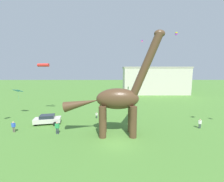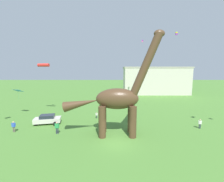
% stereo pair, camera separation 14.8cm
% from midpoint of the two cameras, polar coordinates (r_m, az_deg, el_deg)
% --- Properties ---
extents(ground_plane, '(240.00, 240.00, 0.00)m').
position_cam_midpoint_polar(ground_plane, '(19.85, 1.69, -18.91)').
color(ground_plane, '#4C7F33').
extents(dinosaur_sculpture, '(13.45, 2.85, 14.06)m').
position_cam_midpoint_polar(dinosaur_sculpture, '(20.64, 1.72, -2.90)').
color(dinosaur_sculpture, '#513823').
rests_on(dinosaur_sculpture, ground_plane).
extents(parked_sedan_left, '(4.47, 2.56, 1.55)m').
position_cam_midpoint_polar(parked_sedan_left, '(27.95, -23.16, -9.70)').
color(parked_sedan_left, silver).
rests_on(parked_sedan_left, ground_plane).
extents(person_watching_child, '(0.41, 0.18, 1.10)m').
position_cam_midpoint_polar(person_watching_child, '(28.88, -5.94, -8.82)').
color(person_watching_child, '#2D3347').
rests_on(person_watching_child, ground_plane).
extents(person_vendor_side, '(0.66, 0.29, 1.76)m').
position_cam_midpoint_polar(person_vendor_side, '(23.22, -20.02, -12.45)').
color(person_vendor_side, '#2D3347').
rests_on(person_vendor_side, ground_plane).
extents(person_photographer, '(0.55, 0.24, 1.46)m').
position_cam_midpoint_polar(person_photographer, '(27.45, 29.92, -10.28)').
color(person_photographer, '#2D3347').
rests_on(person_photographer, ground_plane).
extents(person_strolling_adult, '(0.60, 0.27, 1.61)m').
position_cam_midpoint_polar(person_strolling_adult, '(26.60, -33.10, -10.86)').
color(person_strolling_adult, '#6B6056').
rests_on(person_strolling_adult, ground_plane).
extents(kite_trailing, '(0.39, 0.39, 0.48)m').
position_cam_midpoint_polar(kite_trailing, '(31.70, 22.80, 19.22)').
color(kite_trailing, yellow).
extents(kite_drifting, '(0.49, 0.49, 0.55)m').
position_cam_midpoint_polar(kite_drifting, '(44.70, 11.13, 17.88)').
color(kite_drifting, purple).
extents(kite_far_right, '(2.32, 2.04, 0.67)m').
position_cam_midpoint_polar(kite_far_right, '(33.73, -24.21, 8.83)').
color(kite_far_right, red).
extents(kite_high_left, '(1.91, 1.56, 2.18)m').
position_cam_midpoint_polar(kite_high_left, '(35.08, -31.88, 0.08)').
color(kite_high_left, '#287AE5').
extents(background_building_block, '(24.06, 8.84, 10.09)m').
position_cam_midpoint_polar(background_building_block, '(59.68, 15.70, 3.86)').
color(background_building_block, beige).
rests_on(background_building_block, ground_plane).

